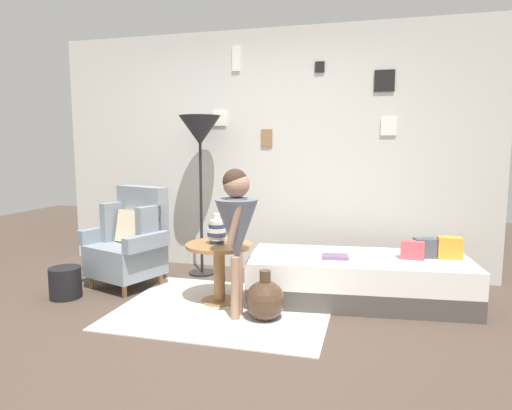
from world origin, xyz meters
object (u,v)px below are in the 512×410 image
object	(u,v)px
floor_lamp	(200,136)
book_on_daybed	(335,257)
vase_striped	(217,231)
side_table	(219,260)
demijohn_near	(265,300)
daybed	(358,279)
person_child	(237,223)
armchair	(131,241)
magazine_basket	(65,283)

from	to	relation	value
floor_lamp	book_on_daybed	world-z (taller)	floor_lamp
vase_striped	side_table	bearing A→B (deg)	-9.05
side_table	floor_lamp	xyz separation A→B (m)	(-0.48, 0.80, 1.09)
vase_striped	demijohn_near	size ratio (longest dim) A/B	0.66
side_table	vase_striped	xyz separation A→B (m)	(-0.02, 0.00, 0.26)
daybed	vase_striped	xyz separation A→B (m)	(-1.19, -0.35, 0.44)
floor_lamp	person_child	xyz separation A→B (m)	(0.74, -1.11, -0.70)
daybed	book_on_daybed	xyz separation A→B (m)	(-0.20, -0.11, 0.22)
daybed	side_table	distance (m)	1.24
vase_striped	book_on_daybed	size ratio (longest dim) A/B	1.20
book_on_daybed	vase_striped	bearing A→B (deg)	-166.35
armchair	vase_striped	bearing A→B (deg)	-14.32
armchair	demijohn_near	size ratio (longest dim) A/B	2.41
person_child	book_on_daybed	world-z (taller)	person_child
book_on_daybed	demijohn_near	distance (m)	0.77
side_table	demijohn_near	distance (m)	0.60
vase_striped	magazine_basket	xyz separation A→B (m)	(-1.37, -0.25, -0.50)
floor_lamp	magazine_basket	xyz separation A→B (m)	(-0.91, -1.04, -1.33)
person_child	magazine_basket	distance (m)	1.77
floor_lamp	vase_striped	bearing A→B (deg)	-59.86
vase_striped	person_child	bearing A→B (deg)	-48.26
person_child	demijohn_near	distance (m)	0.65
armchair	floor_lamp	xyz separation A→B (m)	(0.53, 0.54, 1.03)
armchair	floor_lamp	world-z (taller)	floor_lamp
side_table	demijohn_near	bearing A→B (deg)	-30.85
daybed	person_child	xyz separation A→B (m)	(-0.92, -0.66, 0.57)
demijohn_near	magazine_basket	bearing A→B (deg)	178.60
person_child	side_table	bearing A→B (deg)	129.99
person_child	demijohn_near	size ratio (longest dim) A/B	2.97
armchair	magazine_basket	distance (m)	0.70
armchair	person_child	world-z (taller)	person_child
side_table	demijohn_near	world-z (taller)	side_table
person_child	book_on_daybed	size ratio (longest dim) A/B	5.43
side_table	book_on_daybed	distance (m)	1.01
side_table	book_on_daybed	bearing A→B (deg)	14.07
daybed	demijohn_near	world-z (taller)	demijohn_near
demijohn_near	magazine_basket	size ratio (longest dim) A/B	1.44
vase_striped	demijohn_near	distance (m)	0.75
daybed	floor_lamp	distance (m)	2.14
person_child	vase_striped	bearing A→B (deg)	131.74
armchair	vase_striped	world-z (taller)	armchair
floor_lamp	demijohn_near	distance (m)	1.96
armchair	daybed	xyz separation A→B (m)	(2.18, 0.10, -0.24)
vase_striped	floor_lamp	bearing A→B (deg)	120.14
magazine_basket	side_table	bearing A→B (deg)	9.90
vase_striped	demijohn_near	world-z (taller)	vase_striped
side_table	magazine_basket	xyz separation A→B (m)	(-1.39, -0.24, -0.24)
book_on_daybed	demijohn_near	size ratio (longest dim) A/B	0.55
magazine_basket	demijohn_near	bearing A→B (deg)	-1.40
floor_lamp	person_child	distance (m)	1.50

